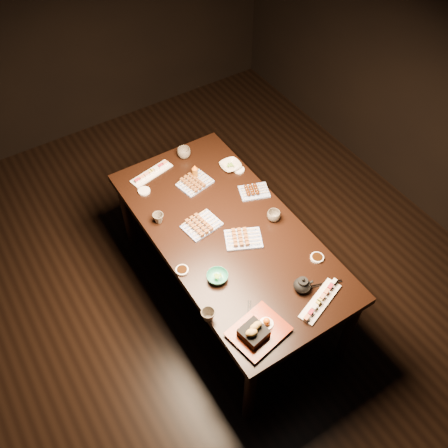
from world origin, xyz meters
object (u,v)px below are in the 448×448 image
Objects in this scene: edamame_bowl_green at (217,277)px; teacup_far_right at (184,153)px; yakitori_plate_center at (202,223)px; condiment_bottle at (195,172)px; yakitori_plate_left at (195,181)px; sushi_platter_far at (151,172)px; tempura_tray at (259,328)px; edamame_bowl_cream at (231,166)px; teacup_mid_right at (274,216)px; sushi_platter_near at (320,300)px; teacup_far_left at (158,218)px; dining_table at (228,265)px; teacup_near_left at (208,315)px; yakitori_plate_right at (243,237)px; teapot at (302,284)px.

teacup_far_right is at bearing 70.60° from edamame_bowl_green.
yakitori_plate_center is 1.80× the size of edamame_bowl_green.
yakitori_plate_left is at bearing -122.42° from condiment_bottle.
sushi_platter_far is 1.45m from tempura_tray.
condiment_bottle is (-0.05, -0.24, 0.03)m from teacup_far_right.
yakitori_plate_left is 0.30m from teacup_far_right.
teacup_far_right is at bearing 128.49° from edamame_bowl_cream.
teacup_mid_right reaches higher than edamame_bowl_green.
condiment_bottle is at bearing 56.63° from yakitori_plate_center.
sushi_platter_near is 2.63× the size of condiment_bottle.
teacup_mid_right is 0.76m from teacup_far_left.
dining_table is 0.89m from teacup_far_right.
tempura_tray reaches higher than yakitori_plate_center.
dining_table is at bearing -98.37° from teacup_far_right.
sushi_platter_far is 0.33m from yakitori_plate_left.
edamame_bowl_cream is 1.26m from teacup_near_left.
teacup_near_left is (-0.48, -0.97, 0.01)m from yakitori_plate_left.
sushi_platter_near is at bearing -71.96° from dining_table.
teacup_mid_right is (0.15, 0.66, 0.01)m from sushi_platter_near.
yakitori_plate_center is at bearing 71.85° from edamame_bowl_green.
dining_table is 5.87× the size of tempura_tray.
yakitori_plate_left is 3.12× the size of teacup_far_left.
edamame_bowl_green is (-0.42, 0.46, -0.00)m from sushi_platter_near.
teacup_near_left is (-0.49, -0.37, 0.01)m from yakitori_plate_right.
yakitori_plate_center is 1.60× the size of edamame_bowl_cream.
condiment_bottle is at bearing 113.40° from yakitori_plate_right.
teacup_far_left is 0.60× the size of teapot.
teacup_far_left reaches higher than edamame_bowl_cream.
condiment_bottle is at bearing 28.13° from teacup_far_left.
yakitori_plate_center is 2.40× the size of teacup_far_right.
teacup_near_left is 0.67× the size of teapot.
edamame_bowl_cream is 0.57m from teacup_mid_right.
teacup_far_left is at bearing 84.07° from tempura_tray.
teapot is at bearing -12.45° from teacup_near_left.
teapot is (0.38, 0.10, -0.00)m from tempura_tray.
teacup_far_left is (-0.17, -0.43, 0.01)m from sushi_platter_far.
condiment_bottle is (0.07, 0.53, 0.44)m from dining_table.
condiment_bottle is (0.02, 0.65, 0.03)m from yakitori_plate_right.
yakitori_plate_left is at bearing -178.77° from edamame_bowl_cream.
sushi_platter_far reaches higher than edamame_bowl_cream.
yakitori_plate_left is 1.86× the size of teapot.
yakitori_plate_right is (0.04, -0.11, 0.40)m from dining_table.
teacup_mid_right reaches higher than yakitori_plate_left.
sushi_platter_near is 0.68m from teacup_mid_right.
dining_table is at bearing 47.34° from edamame_bowl_green.
teapot is (-0.22, -1.10, 0.03)m from edamame_bowl_cream.
teacup_near_left is 1.12× the size of teacup_far_left.
tempura_tray is 1.29m from condiment_bottle.
yakitori_plate_left reaches higher than edamame_bowl_cream.
teacup_mid_right is (0.43, -0.20, 0.00)m from yakitori_plate_center.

